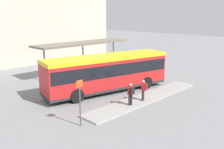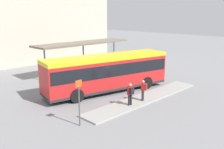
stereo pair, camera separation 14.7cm
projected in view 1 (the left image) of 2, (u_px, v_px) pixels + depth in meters
ground_plane at (108, 91)px, 21.36m from camera, size 120.00×120.00×0.00m
curb_island at (146, 98)px, 19.55m from camera, size 11.96×1.80×0.12m
city_bus at (108, 71)px, 20.94m from camera, size 11.18×4.70×3.12m
pedestrian_waiting at (144, 89)px, 18.59m from camera, size 0.47×0.50×1.58m
pedestrian_companion at (131, 93)px, 17.60m from camera, size 0.43×0.47×1.61m
bicycle_black at (136, 65)px, 30.55m from camera, size 0.48×1.69×0.73m
bicycle_white at (130, 64)px, 31.13m from camera, size 0.48×1.72×0.74m
bicycle_red at (124, 63)px, 31.57m from camera, size 0.48×1.73×0.74m
station_shelter at (83, 44)px, 27.03m from camera, size 11.14×2.73×3.48m
platform_sign at (80, 101)px, 14.46m from camera, size 0.44×0.08×2.80m
station_building at (23, 0)px, 37.28m from camera, size 20.42×14.64×16.98m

